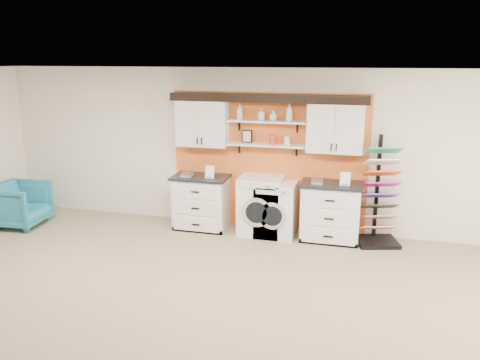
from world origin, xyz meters
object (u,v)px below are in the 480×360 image
(washer, at_px, (261,205))
(base_cabinet_right, at_px, (330,212))
(armchair, at_px, (20,204))
(dryer, at_px, (276,209))
(sample_rack, at_px, (379,211))
(base_cabinet_left, at_px, (201,202))

(washer, bearing_deg, base_cabinet_right, 0.16)
(washer, xyz_separation_m, armchair, (-4.28, -0.72, -0.11))
(washer, relative_size, dryer, 1.09)
(washer, distance_m, sample_rack, 1.94)
(sample_rack, bearing_deg, dryer, 165.88)
(base_cabinet_left, distance_m, sample_rack, 3.02)
(base_cabinet_left, xyz_separation_m, base_cabinet_right, (2.26, -0.00, 0.01))
(dryer, bearing_deg, base_cabinet_left, 179.86)
(base_cabinet_right, bearing_deg, washer, -179.84)
(washer, height_order, armchair, washer)
(base_cabinet_right, distance_m, armchair, 5.51)
(base_cabinet_left, xyz_separation_m, washer, (1.08, -0.00, 0.03))
(base_cabinet_left, bearing_deg, armchair, -167.35)
(armchair, bearing_deg, washer, -84.19)
(base_cabinet_left, xyz_separation_m, dryer, (1.35, -0.00, -0.01))
(dryer, distance_m, sample_rack, 1.68)
(base_cabinet_right, xyz_separation_m, armchair, (-5.46, -0.72, -0.10))
(washer, distance_m, dryer, 0.27)
(sample_rack, bearing_deg, armchair, 171.43)
(sample_rack, relative_size, armchair, 2.05)
(sample_rack, xyz_separation_m, armchair, (-6.23, -0.76, -0.16))
(base_cabinet_left, distance_m, base_cabinet_right, 2.26)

